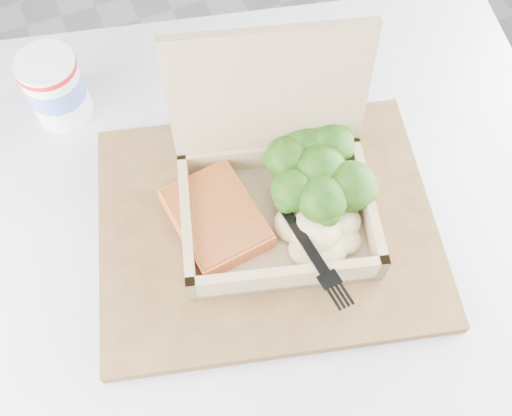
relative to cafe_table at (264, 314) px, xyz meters
name	(u,v)px	position (x,y,z in m)	size (l,w,h in m)	color
floor	(486,253)	(0.64, 0.08, -0.53)	(4.00, 4.00, 0.00)	#9C9CA2
cafe_table	(264,314)	(0.00, 0.00, 0.00)	(0.93, 0.93, 0.72)	black
serving_tray	(267,225)	(0.02, 0.04, 0.19)	(0.37, 0.30, 0.02)	brown
takeout_container	(275,179)	(0.03, 0.06, 0.25)	(0.25, 0.23, 0.20)	tan
salmon_fillet	(216,218)	(-0.04, 0.05, 0.22)	(0.08, 0.11, 0.02)	orange
broccoli_pile	(318,175)	(0.08, 0.05, 0.23)	(0.13, 0.13, 0.05)	#356516
mashed_potatoes	(316,229)	(0.06, 0.00, 0.23)	(0.09, 0.08, 0.03)	#C9BE82
plastic_fork	(293,221)	(0.03, 0.01, 0.24)	(0.02, 0.15, 0.02)	black
paper_cup	(54,86)	(-0.15, 0.29, 0.23)	(0.07, 0.07, 0.09)	silver
receipt	(234,92)	(0.06, 0.24, 0.19)	(0.07, 0.14, 0.00)	white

